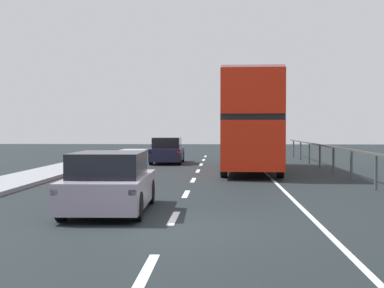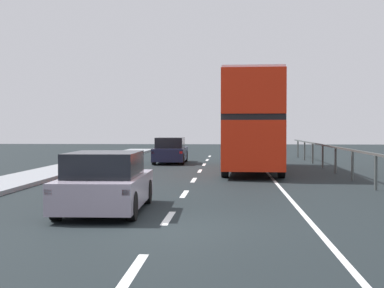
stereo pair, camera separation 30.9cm
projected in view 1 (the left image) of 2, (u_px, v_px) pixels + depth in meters
name	position (u px, v px, depth m)	size (l,w,h in m)	color
ground_plane	(169.00, 229.00, 11.77)	(73.38, 120.00, 0.10)	black
lane_paint_markings	(246.00, 185.00, 20.36)	(3.22, 46.00, 0.01)	silver
bridge_side_railing	(363.00, 158.00, 20.44)	(0.10, 42.00, 1.20)	#474D4B
double_decker_bus_red	(250.00, 121.00, 27.11)	(2.85, 10.87, 4.41)	red
hatchback_car_near	(110.00, 183.00, 13.84)	(1.94, 4.31, 1.44)	gray
sedan_car_ahead	(167.00, 151.00, 32.94)	(1.81, 4.59, 1.48)	#171C37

